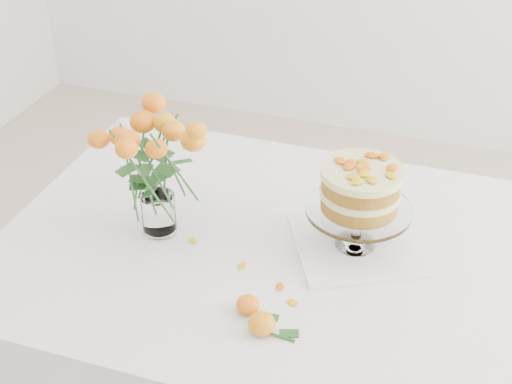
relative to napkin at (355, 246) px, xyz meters
The scene contains 10 objects.
table 0.14m from the napkin, 155.11° to the right, with size 1.43×0.93×0.76m.
napkin is the anchor object (origin of this frame).
cake_stand 0.15m from the napkin, 90.00° to the right, with size 0.24×0.24×0.21m.
rose_vase 0.52m from the napkin, 169.26° to the right, with size 0.34×0.34×0.40m.
loose_rose_near 0.35m from the napkin, 109.86° to the right, with size 0.10×0.05×0.05m.
loose_rose_far 0.33m from the napkin, 119.93° to the right, with size 0.09×0.05×0.04m.
stray_petal_a 0.27m from the napkin, 146.49° to the right, with size 0.03×0.02×0.00m, color #E3AB0E.
stray_petal_b 0.23m from the napkin, 123.33° to the right, with size 0.03×0.02×0.00m, color #E3AB0E.
stray_petal_c 0.24m from the napkin, 110.15° to the right, with size 0.03×0.02×0.00m, color #E3AB0E.
stray_petal_d 0.38m from the napkin, 164.90° to the right, with size 0.03×0.02×0.00m, color #E3AB0E.
Camera 1 is at (0.30, -1.25, 1.77)m, focal length 50.00 mm.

